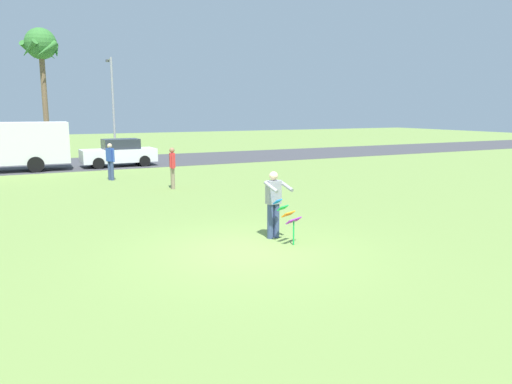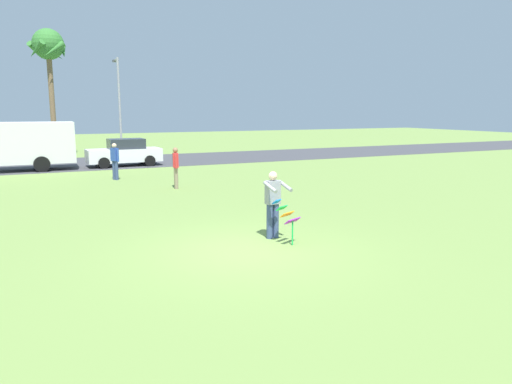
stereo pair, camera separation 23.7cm
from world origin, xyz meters
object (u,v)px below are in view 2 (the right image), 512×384
Objects in this scene: parked_car_white at (125,153)px; palm_tree_right_near at (48,50)px; person_kite_flyer at (273,202)px; person_walker_near at (176,166)px; parked_truck_grey_van at (16,145)px; streetlight_pole at (119,100)px; person_walker_far at (115,160)px; kite_held at (287,215)px.

palm_tree_right_near reaches higher than parked_car_white.
person_walker_near is at bearing 90.31° from person_kite_flyer.
parked_truck_grey_van is 10.37m from palm_tree_right_near.
person_kite_flyer is at bearing -88.45° from parked_car_white.
person_walker_near is at bearing -77.69° from palm_tree_right_near.
streetlight_pole is 17.32m from person_walker_near.
person_kite_flyer reaches higher than parked_car_white.
person_walker_near and person_walker_far have the same top height.
palm_tree_right_near is (-3.38, 8.19, 6.57)m from parked_car_white.
parked_truck_grey_van reaches higher than person_kite_flyer.
palm_tree_right_near is at bearing 173.89° from streetlight_pole.
person_kite_flyer is 18.10m from parked_car_white.
palm_tree_right_near is 5.07× the size of person_walker_far.
person_kite_flyer is 0.20× the size of palm_tree_right_near.
parked_truck_grey_van is 10.60m from streetlight_pole.
parked_car_white is (5.67, 0.00, -0.64)m from parked_truck_grey_van.
streetlight_pole is (0.58, 26.43, 3.28)m from kite_held.
person_kite_flyer is at bearing -91.41° from streetlight_pole.
streetlight_pole reaches higher than kite_held.
palm_tree_right_near is at bearing 74.33° from parked_truck_grey_van.
kite_held is at bearing -84.42° from person_kite_flyer.
palm_tree_right_near is 5.63m from streetlight_pole.
kite_held is 0.16× the size of parked_truck_grey_van.
person_kite_flyer is 1.00× the size of person_walker_near.
streetlight_pole is at bearing 81.68° from parked_car_white.
kite_held is 0.63× the size of person_walker_near.
parked_truck_grey_van is at bearing 108.82° from person_kite_flyer.
person_kite_flyer is 25.99m from streetlight_pole.
kite_held is 0.25× the size of parked_car_white.
kite_held is 9.40m from person_walker_near.
palm_tree_right_near is at bearing 102.31° from person_walker_near.
parked_car_white is at bearing 75.60° from person_walker_far.
parked_car_white is at bearing 92.73° from person_walker_near.
person_walker_far is at bearing 116.91° from person_walker_near.
kite_held is at bearing -81.70° from palm_tree_right_near.
person_walker_far is (-1.44, -5.61, 0.16)m from parked_car_white.
person_walker_near is (-0.68, -17.03, -3.06)m from streetlight_pole.
person_walker_near is at bearing -56.70° from parked_truck_grey_van.
palm_tree_right_near is 15.34m from person_walker_far.
parked_car_white is (-0.49, 18.09, -0.18)m from person_kite_flyer.
person_kite_flyer is at bearing -81.63° from palm_tree_right_near.
palm_tree_right_near is at bearing 112.39° from parked_car_white.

